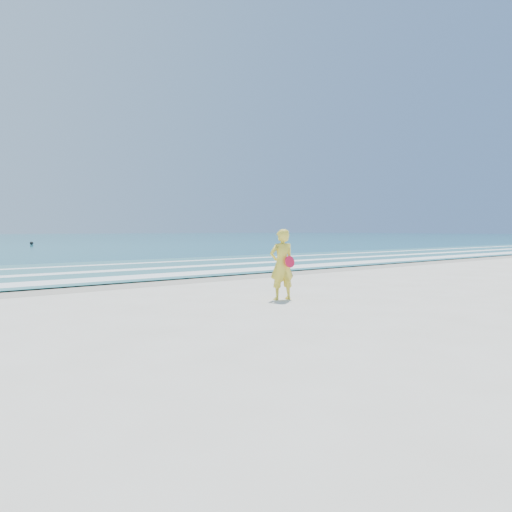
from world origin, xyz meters
TOP-DOWN VIEW (x-y plane):
  - ground at (0.00, 0.00)m, footprint 400.00×400.00m
  - wet_sand at (0.00, 9.00)m, footprint 400.00×2.40m
  - shallow at (0.00, 14.00)m, footprint 400.00×10.00m
  - foam_near at (0.00, 10.30)m, footprint 400.00×1.40m
  - foam_mid at (0.00, 13.20)m, footprint 400.00×0.90m
  - foam_far at (0.00, 16.50)m, footprint 400.00×0.60m
  - buoy at (8.38, 49.96)m, footprint 0.36×0.36m
  - woman at (1.13, 3.57)m, footprint 0.67×0.53m

SIDE VIEW (x-z plane):
  - ground at x=0.00m, z-range 0.00..0.00m
  - wet_sand at x=0.00m, z-range 0.00..0.00m
  - shallow at x=0.00m, z-range 0.04..0.05m
  - foam_near at x=0.00m, z-range 0.05..0.06m
  - foam_mid at x=0.00m, z-range 0.05..0.06m
  - foam_far at x=0.00m, z-range 0.05..0.06m
  - buoy at x=8.38m, z-range 0.04..0.40m
  - woman at x=1.13m, z-range 0.00..1.62m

